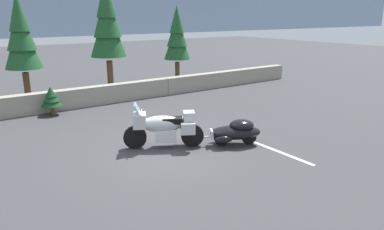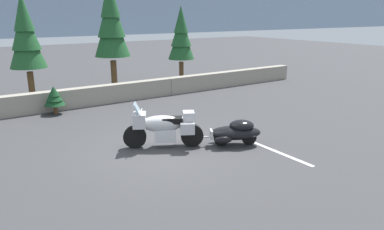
{
  "view_description": "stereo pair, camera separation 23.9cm",
  "coord_description": "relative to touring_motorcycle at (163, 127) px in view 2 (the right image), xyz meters",
  "views": [
    {
      "loc": [
        -4.87,
        -8.4,
        3.72
      ],
      "look_at": [
        1.1,
        -0.05,
        0.85
      ],
      "focal_mm": 33.69,
      "sensor_mm": 36.0,
      "label": 1
    },
    {
      "loc": [
        -4.67,
        -8.53,
        3.72
      ],
      "look_at": [
        1.1,
        -0.05,
        0.85
      ],
      "focal_mm": 33.69,
      "sensor_mm": 36.0,
      "label": 2
    }
  ],
  "objects": [
    {
      "name": "stone_guard_wall",
      "position": [
        -1.07,
        6.11,
        -0.2
      ],
      "size": [
        24.0,
        0.58,
        0.92
      ],
      "color": "gray",
      "rests_on": "ground"
    },
    {
      "name": "pine_tree_tall",
      "position": [
        1.82,
        7.98,
        2.79
      ],
      "size": [
        1.68,
        1.68,
        5.44
      ],
      "color": "brown",
      "rests_on": "ground"
    },
    {
      "name": "pine_sapling_near",
      "position": [
        -1.65,
        5.5,
        0.06
      ],
      "size": [
        0.78,
        0.78,
        1.09
      ],
      "color": "brown",
      "rests_on": "ground"
    },
    {
      "name": "pine_tree_far_right",
      "position": [
        -1.96,
        8.09,
        2.28
      ],
      "size": [
        1.52,
        1.52,
        4.63
      ],
      "color": "brown",
      "rests_on": "ground"
    },
    {
      "name": "ground_plane",
      "position": [
        -0.18,
        -0.07,
        -0.62
      ],
      "size": [
        80.0,
        80.0,
        0.0
      ],
      "primitive_type": "plane",
      "color": "#38383A"
    },
    {
      "name": "car_shaped_trailer",
      "position": [
        1.84,
        -1.05,
        -0.21
      ],
      "size": [
        2.09,
        1.41,
        0.76
      ],
      "color": "black",
      "rests_on": "ground"
    },
    {
      "name": "touring_motorcycle",
      "position": [
        0.0,
        0.0,
        0.0
      ],
      "size": [
        2.08,
        1.41,
        1.33
      ],
      "color": "black",
      "rests_on": "ground"
    },
    {
      "name": "parking_stripe_marker",
      "position": [
        2.44,
        -1.57,
        -0.62
      ],
      "size": [
        0.12,
        3.6,
        0.01
      ],
      "primitive_type": "cube",
      "color": "silver",
      "rests_on": "ground"
    },
    {
      "name": "pine_tree_secondary",
      "position": [
        5.8,
        8.1,
        2.0
      ],
      "size": [
        1.43,
        1.43,
        4.19
      ],
      "color": "brown",
      "rests_on": "ground"
    }
  ]
}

